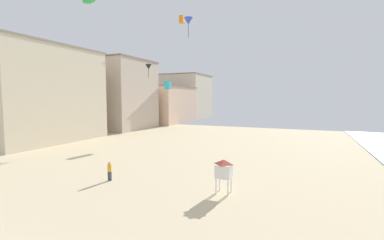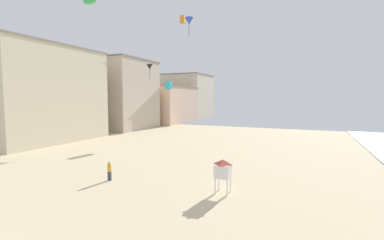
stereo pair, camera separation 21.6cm
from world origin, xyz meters
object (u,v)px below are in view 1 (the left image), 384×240
Objects in this scene: kite_flyer at (110,170)px; lifeguard_stand at (224,169)px; kite_blue_delta at (188,21)px; kite_black_delta at (149,67)px; kite_cyan_box at (168,85)px; kite_orange_box at (182,19)px; kite_green_parafoil at (89,0)px.

lifeguard_stand is (9.85, 0.90, 0.92)m from kite_flyer.
kite_flyer is at bearing -90.38° from kite_blue_delta.
kite_black_delta reaches higher than kite_flyer.
kite_black_delta is 1.83× the size of kite_cyan_box.
lifeguard_stand is 33.11m from kite_black_delta.
kite_black_delta is 14.45m from kite_blue_delta.
lifeguard_stand is at bearing 95.23° from kite_flyer.
kite_orange_box is 0.91× the size of kite_cyan_box.
kite_black_delta is at bearing 96.14° from kite_green_parafoil.
lifeguard_stand is at bearing -58.45° from kite_orange_box.
kite_cyan_box is (-6.97, 23.52, 8.35)m from kite_flyer.
lifeguard_stand is 24.17m from kite_blue_delta.
kite_flyer is 0.79× the size of kite_green_parafoil.
lifeguard_stand is at bearing -57.95° from kite_blue_delta.
kite_flyer is 21.94m from kite_green_parafoil.
kite_green_parafoil reaches higher than lifeguard_stand.
kite_green_parafoil is 18.34m from kite_cyan_box.
kite_cyan_box is at bearing -154.48° from kite_orange_box.
kite_green_parafoil is 12.75m from kite_blue_delta.
lifeguard_stand is 1.01× the size of kite_black_delta.
kite_black_delta is 10.13m from kite_orange_box.
kite_black_delta is at bearing -175.29° from kite_orange_box.
kite_black_delta is at bearing 140.16° from lifeguard_stand.
kite_flyer is at bearing -40.77° from kite_green_parafoil.
kite_orange_box is at bearing 73.87° from kite_green_parafoil.
kite_green_parafoil is at bearing -139.02° from kite_blue_delta.
kite_blue_delta is (0.11, 16.46, 16.64)m from kite_flyer.
lifeguard_stand reaches higher than kite_flyer.
kite_cyan_box reaches higher than kite_flyer.
kite_green_parafoil is at bearing -130.78° from kite_flyer.
kite_cyan_box is at bearing -7.48° from kite_black_delta.
kite_black_delta reaches higher than lifeguard_stand.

